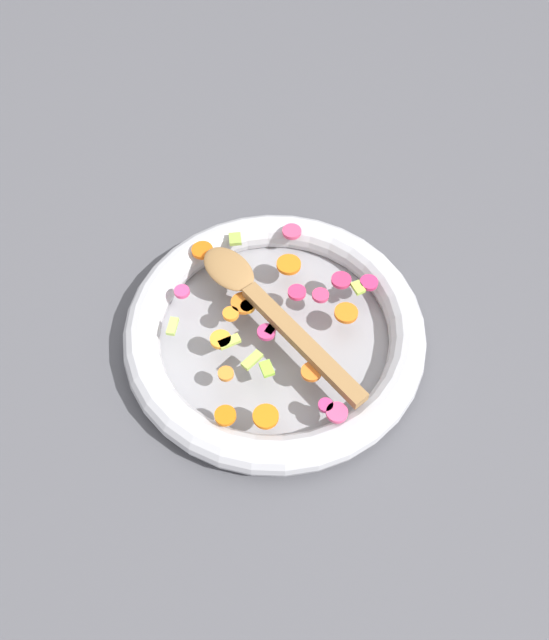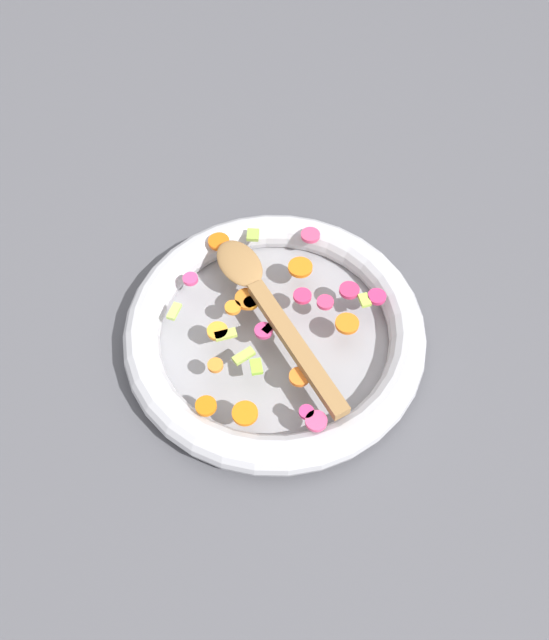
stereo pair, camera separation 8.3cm
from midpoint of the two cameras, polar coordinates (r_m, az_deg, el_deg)
name	(u,v)px [view 2 (the right image)]	position (r m, az deg, el deg)	size (l,w,h in m)	color
ground_plane	(274,340)	(0.88, 2.72, -2.04)	(4.00, 4.00, 0.00)	#4C4C51
skillet	(274,331)	(0.86, 2.78, -1.25)	(0.41, 0.41, 0.05)	gray
chopped_vegetables	(274,315)	(0.83, 2.77, 0.25)	(0.33, 0.30, 0.01)	orange
wooden_spoon	(266,302)	(0.83, 2.06, 1.47)	(0.30, 0.17, 0.01)	olive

